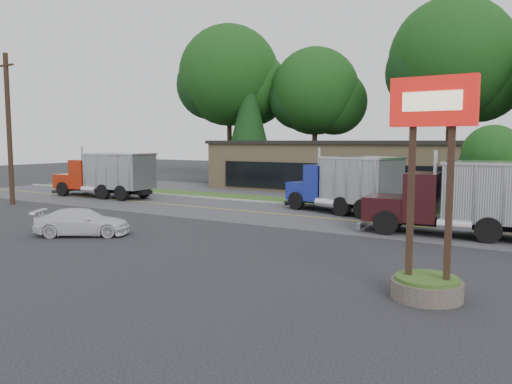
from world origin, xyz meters
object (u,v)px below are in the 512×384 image
Objects in this scene: dump_truck_maroon at (474,197)px; rally_car at (83,222)px; bilo_sign at (429,225)px; utility_pole at (9,128)px; dump_truck_red at (108,174)px; dump_truck_blue at (347,183)px.

dump_truck_maroon is 2.07× the size of rally_car.
bilo_sign is 1.42× the size of rally_car.
dump_truck_red is at bearing 69.59° from utility_pole.
dump_truck_blue is at bearing 20.92° from utility_pole.
bilo_sign is 0.69× the size of dump_truck_maroon.
dump_truck_maroon is at bearing -93.98° from rally_car.
dump_truck_red is 2.10× the size of rally_car.
bilo_sign reaches higher than dump_truck_maroon.
bilo_sign is (28.50, -6.00, -3.07)m from utility_pole.
bilo_sign is 15.95m from dump_truck_blue.
dump_truck_red is 1.17× the size of dump_truck_blue.
dump_truck_blue is 1.79× the size of rally_car.
dump_truck_blue is (20.71, 7.92, -3.29)m from utility_pole.
dump_truck_maroon is at bearing 7.94° from utility_pole.
utility_pole is 14.64m from rally_car.
utility_pole is 22.42m from dump_truck_blue.
dump_truck_red is 15.50m from rally_car.
dump_truck_red reaches higher than rally_car.
bilo_sign is at bearing 152.58° from dump_truck_red.
dump_truck_red is at bearing -10.74° from dump_truck_maroon.
dump_truck_blue is at bearing -65.02° from rally_car.
bilo_sign is 28.90m from dump_truck_red.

